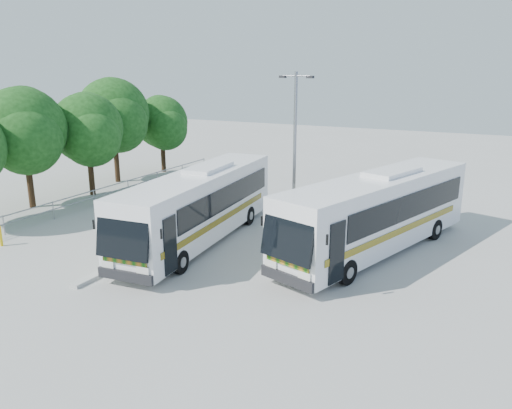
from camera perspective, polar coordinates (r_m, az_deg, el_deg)
The scene contains 11 objects.
ground at distance 22.78m, azimuth -5.08°, elevation -5.00°, with size 100.00×100.00×0.00m, color #A8A8A3.
kerb_divider at distance 25.53m, azimuth -7.11°, elevation -2.63°, with size 0.40×16.00×0.15m, color #B2B2AD.
railing at distance 31.57m, azimuth -16.79°, elevation 1.54°, with size 0.06×22.00×1.00m.
tree_far_b at distance 31.30m, azimuth -24.94°, elevation 7.80°, with size 5.33×5.03×6.96m.
tree_far_c at distance 33.23m, azimuth -18.64°, elevation 8.23°, with size 4.97×4.69×6.49m.
tree_far_d at distance 36.65m, azimuth -15.92°, elevation 9.90°, with size 5.62×5.30×7.33m.
tree_far_e at distance 39.73m, azimuth -10.67°, elevation 9.23°, with size 4.54×4.28×5.92m.
coach_main at distance 23.24m, azimuth -6.49°, elevation -0.01°, with size 3.36×11.91×3.26m.
coach_adjacent at distance 22.39m, azimuth 13.71°, elevation -0.77°, with size 5.99×12.31×3.37m.
lamppost at distance 24.17m, azimuth 4.45°, elevation 6.66°, with size 1.88×0.59×7.74m.
bollard at distance 25.64m, azimuth -27.17°, elevation -3.24°, with size 0.13×0.13×0.95m, color yellow.
Camera 1 is at (11.42, -18.08, 7.85)m, focal length 35.00 mm.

